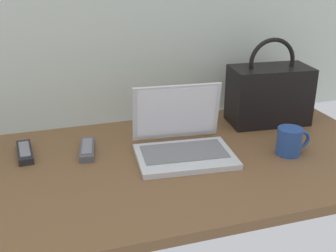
{
  "coord_description": "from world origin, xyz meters",
  "views": [
    {
      "loc": [
        -0.31,
        -1.17,
        0.65
      ],
      "look_at": [
        0.06,
        0.0,
        0.15
      ],
      "focal_mm": 45.7,
      "sensor_mm": 36.0,
      "label": 1
    }
  ],
  "objects_px": {
    "laptop": "(182,140)",
    "coffee_mug": "(290,141)",
    "handbag": "(269,94)",
    "remote_control_near": "(87,149)",
    "remote_control_far": "(25,152)"
  },
  "relations": [
    {
      "from": "laptop",
      "to": "coffee_mug",
      "type": "height_order",
      "value": "laptop"
    },
    {
      "from": "coffee_mug",
      "to": "handbag",
      "type": "relative_size",
      "value": 0.36
    },
    {
      "from": "laptop",
      "to": "coffee_mug",
      "type": "relative_size",
      "value": 2.76
    },
    {
      "from": "laptop",
      "to": "remote_control_near",
      "type": "relative_size",
      "value": 1.99
    },
    {
      "from": "coffee_mug",
      "to": "remote_control_near",
      "type": "relative_size",
      "value": 0.72
    },
    {
      "from": "remote_control_near",
      "to": "handbag",
      "type": "xyz_separation_m",
      "value": [
        0.71,
        0.06,
        0.1
      ]
    },
    {
      "from": "remote_control_near",
      "to": "coffee_mug",
      "type": "bearing_deg",
      "value": -18.39
    },
    {
      "from": "laptop",
      "to": "remote_control_near",
      "type": "xyz_separation_m",
      "value": [
        -0.3,
        0.1,
        -0.03
      ]
    },
    {
      "from": "laptop",
      "to": "handbag",
      "type": "relative_size",
      "value": 1.0
    },
    {
      "from": "coffee_mug",
      "to": "remote_control_far",
      "type": "xyz_separation_m",
      "value": [
        -0.83,
        0.25,
        -0.03
      ]
    },
    {
      "from": "coffee_mug",
      "to": "remote_control_near",
      "type": "height_order",
      "value": "coffee_mug"
    },
    {
      "from": "remote_control_near",
      "to": "remote_control_far",
      "type": "height_order",
      "value": "same"
    },
    {
      "from": "remote_control_near",
      "to": "remote_control_far",
      "type": "distance_m",
      "value": 0.2
    },
    {
      "from": "laptop",
      "to": "remote_control_near",
      "type": "distance_m",
      "value": 0.32
    },
    {
      "from": "coffee_mug",
      "to": "handbag",
      "type": "bearing_deg",
      "value": 74.92
    }
  ]
}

